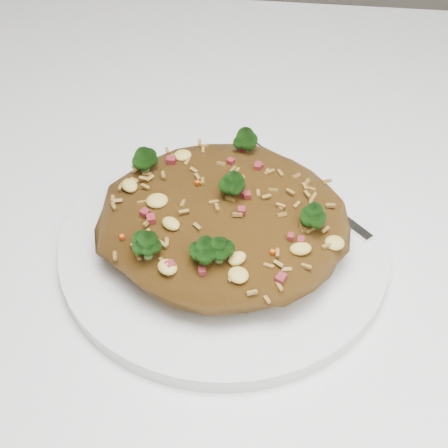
{
  "coord_description": "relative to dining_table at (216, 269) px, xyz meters",
  "views": [
    {
      "loc": [
        0.05,
        -0.4,
        1.13
      ],
      "look_at": [
        0.01,
        -0.05,
        0.78
      ],
      "focal_mm": 50.0,
      "sensor_mm": 36.0,
      "label": 1
    }
  ],
  "objects": [
    {
      "name": "dining_table",
      "position": [
        0.0,
        0.0,
        0.0
      ],
      "size": [
        1.2,
        0.8,
        0.75
      ],
      "color": "white",
      "rests_on": "ground"
    },
    {
      "name": "plate",
      "position": [
        0.01,
        -0.05,
        0.1
      ],
      "size": [
        0.27,
        0.27,
        0.01
      ],
      "primitive_type": "cylinder",
      "color": "white",
      "rests_on": "dining_table"
    },
    {
      "name": "fried_rice",
      "position": [
        0.01,
        -0.05,
        0.13
      ],
      "size": [
        0.2,
        0.18,
        0.07
      ],
      "color": "brown",
      "rests_on": "plate"
    },
    {
      "name": "fork",
      "position": [
        0.08,
        0.01,
        0.11
      ],
      "size": [
        0.13,
        0.13,
        0.0
      ],
      "rotation": [
        0.0,
        0.0,
        -0.79
      ],
      "color": "silver",
      "rests_on": "plate"
    }
  ]
}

